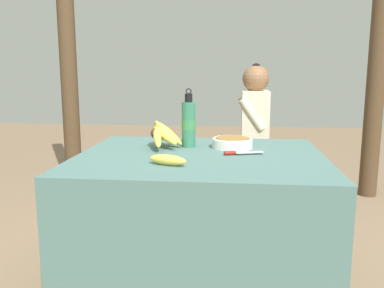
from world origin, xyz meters
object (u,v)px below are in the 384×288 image
loose_banana_front (168,160)px  water_bottle (189,123)px  serving_bowl (232,142)px  wooden_bench (214,161)px  seated_vendor (249,126)px  banana_bunch_green (162,143)px  support_post_near (68,58)px  banana_bunch_ripe (163,134)px  knife (238,153)px  support_post_far (378,57)px

loose_banana_front → water_bottle: bearing=84.5°
serving_bowl → wooden_bench: serving_bowl is taller
wooden_bench → seated_vendor: (0.27, -0.03, 0.29)m
banana_bunch_green → support_post_near: (-0.91, 0.39, 0.68)m
banana_bunch_ripe → serving_bowl: banana_bunch_ripe is taller
knife → banana_bunch_green: bearing=98.2°
knife → wooden_bench: bearing=81.5°
banana_bunch_ripe → serving_bowl: (0.35, 0.04, -0.04)m
banana_bunch_ripe → knife: (0.38, -0.14, -0.06)m
support_post_near → loose_banana_front: bearing=-57.9°
knife → wooden_bench: 1.34m
water_bottle → seated_vendor: seated_vendor is taller
loose_banana_front → knife: size_ratio=0.94×
loose_banana_front → seated_vendor: 1.54m
banana_bunch_ripe → serving_bowl: bearing=6.0°
loose_banana_front → support_post_far: support_post_far is taller
loose_banana_front → knife: 0.38m
water_bottle → banana_bunch_green: water_bottle is taller
wooden_bench → seated_vendor: bearing=-6.8°
water_bottle → loose_banana_front: bearing=-95.5°
serving_bowl → knife: (0.03, -0.18, -0.02)m
water_bottle → support_post_far: bearing=47.1°
wooden_bench → banana_bunch_green: bearing=179.3°
seated_vendor → support_post_near: support_post_near is taller
serving_bowl → seated_vendor: bearing=83.8°
serving_bowl → support_post_near: bearing=134.3°
seated_vendor → support_post_far: bearing=-157.9°
wooden_bench → banana_bunch_ripe: bearing=-100.0°
water_bottle → loose_banana_front: (-0.04, -0.42, -0.10)m
support_post_far → loose_banana_front: bearing=-126.7°
knife → serving_bowl: bearing=82.4°
banana_bunch_ripe → support_post_near: (-1.12, 1.55, 0.43)m
knife → banana_bunch_green: 1.43m
water_bottle → wooden_bench: 1.19m
serving_bowl → banana_bunch_green: (-0.56, 1.12, -0.21)m
banana_bunch_green → support_post_far: (1.73, 0.39, 0.68)m
serving_bowl → support_post_far: support_post_far is taller
seated_vendor → support_post_near: bearing=-15.3°
serving_bowl → knife: 0.18m
banana_bunch_ripe → seated_vendor: 1.22m
banana_bunch_ripe → wooden_bench: (0.20, 1.15, -0.39)m
water_bottle → knife: bearing=-35.9°
support_post_near → wooden_bench: bearing=-16.8°
serving_bowl → support_post_far: bearing=52.2°
knife → wooden_bench: knife is taller
support_post_near → knife: bearing=-48.3°
wooden_bench → banana_bunch_green: banana_bunch_green is taller
serving_bowl → wooden_bench: bearing=97.7°
banana_bunch_ripe → seated_vendor: bearing=67.2°
water_bottle → seated_vendor: (0.34, 1.07, -0.15)m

